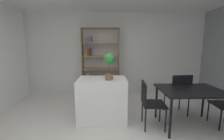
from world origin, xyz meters
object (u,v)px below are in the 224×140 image
at_px(open_bookshelf, 98,61).
at_px(dining_chair_island_side, 149,100).
at_px(kitchen_island, 102,99).
at_px(dining_table, 190,93).
at_px(dining_chair_far, 179,92).
at_px(potted_plant_on_island, 109,64).

bearing_deg(open_bookshelf, dining_chair_island_side, -61.07).
xyz_separation_m(kitchen_island, dining_table, (1.73, -0.34, 0.24)).
relative_size(open_bookshelf, dining_table, 1.81).
height_order(kitchen_island, dining_chair_far, dining_chair_far).
distance_m(potted_plant_on_island, open_bookshelf, 1.80).
xyz_separation_m(kitchen_island, dining_chair_island_side, (0.93, -0.33, 0.10)).
distance_m(kitchen_island, dining_chair_far, 1.75).
xyz_separation_m(dining_table, dining_chair_far, (0.01, 0.47, -0.12)).
relative_size(dining_table, dining_chair_far, 1.21).
xyz_separation_m(open_bookshelf, dining_table, (1.92, -2.02, -0.40)).
bearing_deg(dining_table, potted_plant_on_island, 171.08).
distance_m(open_bookshelf, dining_chair_far, 2.53).
height_order(open_bookshelf, dining_chair_far, open_bookshelf).
bearing_deg(dining_table, kitchen_island, 168.95).
height_order(potted_plant_on_island, dining_chair_far, potted_plant_on_island).
xyz_separation_m(potted_plant_on_island, dining_chair_far, (1.59, 0.22, -0.66)).
distance_m(dining_chair_island_side, dining_chair_far, 0.94).
distance_m(potted_plant_on_island, dining_chair_island_side, 1.06).
bearing_deg(potted_plant_on_island, kitchen_island, 149.01).
bearing_deg(potted_plant_on_island, dining_chair_far, 7.82).
xyz_separation_m(dining_table, dining_chair_island_side, (-0.81, 0.01, -0.14)).
xyz_separation_m(kitchen_island, open_bookshelf, (-0.18, 1.68, 0.64)).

